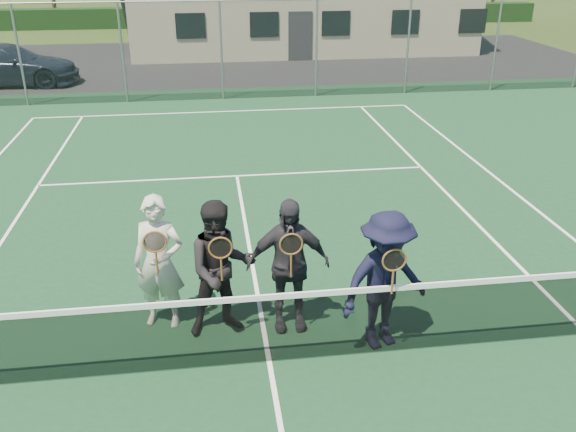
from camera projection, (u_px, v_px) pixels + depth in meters
name	position (u px, v px, depth m)	size (l,w,h in m)	color
ground	(217.00, 63.00, 25.39)	(220.00, 220.00, 0.00)	#364E1B
court_surface	(269.00, 362.00, 7.34)	(30.00, 30.00, 0.02)	#14381E
tarmac_carpark	(119.00, 65.00, 24.89)	(40.00, 12.00, 0.01)	black
hedge_row	(210.00, 17.00, 35.99)	(40.00, 1.20, 1.10)	black
car_c	(6.00, 65.00, 21.22)	(1.97, 4.84, 1.41)	#1A2235
court_markings	(269.00, 361.00, 7.33)	(11.03, 23.83, 0.01)	white
tennis_net	(269.00, 326.00, 7.12)	(11.68, 0.08, 1.10)	slate
perimeter_fence	(221.00, 51.00, 18.89)	(30.07, 0.07, 3.02)	slate
player_a	(159.00, 263.00, 7.72)	(0.74, 0.58, 1.80)	beige
player_b	(221.00, 269.00, 7.58)	(0.97, 0.81, 1.80)	black
player_c	(288.00, 265.00, 7.67)	(1.06, 0.51, 1.80)	#27262C
player_d	(385.00, 281.00, 7.31)	(1.31, 1.00, 1.80)	black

